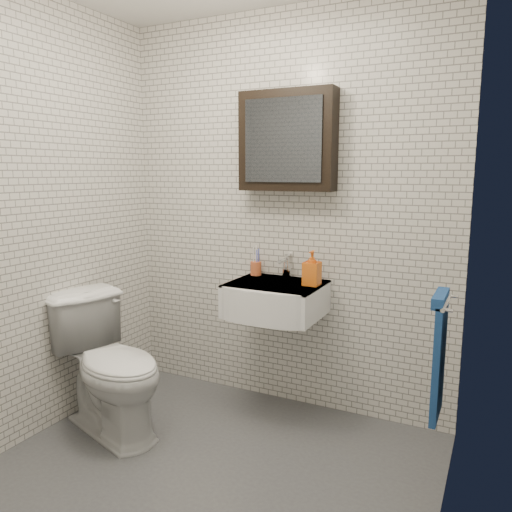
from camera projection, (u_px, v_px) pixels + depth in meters
name	position (u px, v px, depth m)	size (l,w,h in m)	color
ground	(203.00, 477.00, 2.50)	(2.20, 2.00, 0.01)	#47494F
room_shell	(197.00, 183.00, 2.26)	(2.22, 2.02, 2.51)	silver
washbasin	(273.00, 299.00, 3.00)	(0.55, 0.50, 0.20)	white
faucet	(286.00, 268.00, 3.15)	(0.06, 0.20, 0.15)	silver
mirror_cabinet	(287.00, 141.00, 3.02)	(0.60, 0.15, 0.60)	black
towel_rail	(439.00, 351.00, 2.23)	(0.09, 0.30, 0.58)	silver
toothbrush_cup	(256.00, 268.00, 3.25)	(0.09, 0.09, 0.19)	#C95C32
soap_bottle	(312.00, 268.00, 2.95)	(0.09, 0.10, 0.21)	#DB4D17
toilet	(111.00, 365.00, 2.90)	(0.45, 0.79, 0.81)	white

